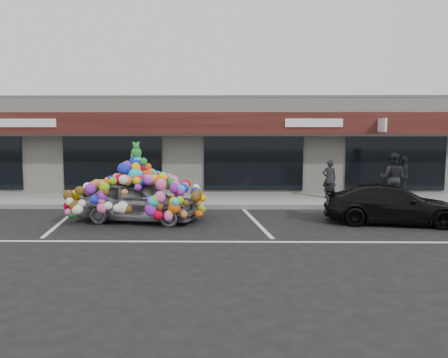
{
  "coord_description": "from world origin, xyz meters",
  "views": [
    {
      "loc": [
        1.99,
        -13.04,
        2.72
      ],
      "look_at": [
        1.8,
        1.4,
        1.2
      ],
      "focal_mm": 35.0,
      "sensor_mm": 36.0,
      "label": 1
    }
  ],
  "objects_px": {
    "black_sedan": "(392,204)",
    "pedestrian_b": "(392,178)",
    "pedestrian_c": "(404,176)",
    "toy_car": "(138,196)",
    "pedestrian_a": "(329,179)"
  },
  "relations": [
    {
      "from": "pedestrian_a",
      "to": "pedestrian_c",
      "type": "distance_m",
      "value": 3.34
    },
    {
      "from": "toy_car",
      "to": "pedestrian_c",
      "type": "bearing_deg",
      "value": -54.44
    },
    {
      "from": "pedestrian_a",
      "to": "pedestrian_c",
      "type": "relative_size",
      "value": 0.93
    },
    {
      "from": "toy_car",
      "to": "pedestrian_c",
      "type": "distance_m",
      "value": 11.09
    },
    {
      "from": "pedestrian_a",
      "to": "pedestrian_b",
      "type": "relative_size",
      "value": 0.82
    },
    {
      "from": "black_sedan",
      "to": "pedestrian_c",
      "type": "distance_m",
      "value": 5.48
    },
    {
      "from": "toy_car",
      "to": "pedestrian_c",
      "type": "height_order",
      "value": "toy_car"
    },
    {
      "from": "toy_car",
      "to": "pedestrian_a",
      "type": "relative_size",
      "value": 2.79
    },
    {
      "from": "black_sedan",
      "to": "pedestrian_b",
      "type": "xyz_separation_m",
      "value": [
        1.13,
        3.06,
        0.49
      ]
    },
    {
      "from": "toy_car",
      "to": "pedestrian_a",
      "type": "xyz_separation_m",
      "value": [
        6.78,
        3.96,
        0.12
      ]
    },
    {
      "from": "toy_car",
      "to": "pedestrian_c",
      "type": "relative_size",
      "value": 2.59
    },
    {
      "from": "black_sedan",
      "to": "toy_car",
      "type": "bearing_deg",
      "value": 97.91
    },
    {
      "from": "black_sedan",
      "to": "pedestrian_b",
      "type": "distance_m",
      "value": 3.3
    },
    {
      "from": "pedestrian_c",
      "to": "pedestrian_a",
      "type": "bearing_deg",
      "value": -46.65
    },
    {
      "from": "toy_car",
      "to": "pedestrian_b",
      "type": "relative_size",
      "value": 2.3
    }
  ]
}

